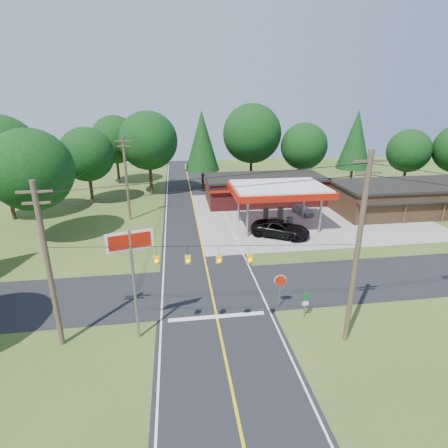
{
  "coord_description": "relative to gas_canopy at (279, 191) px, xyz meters",
  "views": [
    {
      "loc": [
        -2.33,
        -23.5,
        13.87
      ],
      "look_at": [
        2.0,
        7.0,
        2.8
      ],
      "focal_mm": 28.0,
      "sensor_mm": 36.0,
      "label": 1
    }
  ],
  "objects": [
    {
      "name": "sedan_car",
      "position": [
        4.53,
        4.0,
        -3.66
      ],
      "size": [
        4.35,
        4.35,
        1.21
      ],
      "primitive_type": "imported",
      "rotation": [
        0.0,
        0.0,
        0.26
      ],
      "color": "silver",
      "rests_on": "ground"
    },
    {
      "name": "convenience_store",
      "position": [
        1.0,
        9.98,
        -2.35
      ],
      "size": [
        16.4,
        7.55,
        3.8
      ],
      "color": "maroon",
      "rests_on": "ground"
    },
    {
      "name": "main_highway",
      "position": [
        -9.0,
        -13.0,
        -4.26
      ],
      "size": [
        8.0,
        120.0,
        0.02
      ],
      "primitive_type": "cube",
      "color": "black",
      "rests_on": "ground"
    },
    {
      "name": "suv_car",
      "position": [
        -0.5,
        -3.0,
        -3.42
      ],
      "size": [
        8.34,
        8.34,
        1.7
      ],
      "primitive_type": "imported",
      "rotation": [
        0.0,
        0.0,
        1.05
      ],
      "color": "black",
      "rests_on": "ground"
    },
    {
      "name": "octagonal_stop_sign",
      "position": [
        -4.5,
        -16.01,
        -2.37
      ],
      "size": [
        0.87,
        0.23,
        2.54
      ],
      "color": "gray",
      "rests_on": "ground"
    },
    {
      "name": "utility_pole_near_right",
      "position": [
        -1.5,
        -20.0,
        1.69
      ],
      "size": [
        1.8,
        0.3,
        11.5
      ],
      "color": "#473828",
      "rests_on": "ground"
    },
    {
      "name": "utility_pole_north",
      "position": [
        -15.5,
        22.0,
        0.48
      ],
      "size": [
        0.3,
        0.3,
        9.5
      ],
      "color": "#473828",
      "rests_on": "ground"
    },
    {
      "name": "gas_canopy",
      "position": [
        0.0,
        0.0,
        0.0
      ],
      "size": [
        10.6,
        7.4,
        4.88
      ],
      "color": "gray",
      "rests_on": "ground"
    },
    {
      "name": "cross_road",
      "position": [
        -9.0,
        -13.0,
        -4.25
      ],
      "size": [
        70.0,
        7.0,
        0.02
      ],
      "primitive_type": "cube",
      "color": "black",
      "rests_on": "ground"
    },
    {
      "name": "utility_pole_far_left",
      "position": [
        -17.0,
        5.0,
        0.93
      ],
      "size": [
        1.8,
        0.3,
        10.0
      ],
      "color": "#473828",
      "rests_on": "ground"
    },
    {
      "name": "treeline_backdrop",
      "position": [
        -8.18,
        11.01,
        3.22
      ],
      "size": [
        70.27,
        51.59,
        13.3
      ],
      "color": "#332316",
      "rests_on": "ground"
    },
    {
      "name": "lane_center_yellow",
      "position": [
        -9.0,
        -13.0,
        -4.24
      ],
      "size": [
        0.15,
        110.0,
        0.0
      ],
      "primitive_type": "cube",
      "color": "yellow",
      "rests_on": "main_highway"
    },
    {
      "name": "overhead_beacons",
      "position": [
        -10.0,
        -19.0,
        1.95
      ],
      "size": [
        17.04,
        2.04,
        1.03
      ],
      "color": "black",
      "rests_on": "ground"
    },
    {
      "name": "ground",
      "position": [
        -9.0,
        -13.0,
        -4.27
      ],
      "size": [
        120.0,
        120.0,
        0.0
      ],
      "primitive_type": "plane",
      "color": "#34501C",
      "rests_on": "ground"
    },
    {
      "name": "strip_building",
      "position": [
        19.0,
        2.98,
        -2.35
      ],
      "size": [
        20.4,
        8.75,
        3.8
      ],
      "color": "#301F13",
      "rests_on": "ground"
    },
    {
      "name": "utility_pole_near_left",
      "position": [
        -18.5,
        -18.0,
        0.93
      ],
      "size": [
        1.8,
        0.3,
        10.0
      ],
      "color": "#473828",
      "rests_on": "ground"
    },
    {
      "name": "big_stop_sign",
      "position": [
        -14.0,
        -18.01,
        1.02
      ],
      "size": [
        2.56,
        0.75,
        7.08
      ],
      "color": "gray",
      "rests_on": "ground"
    },
    {
      "name": "route_sign_post",
      "position": [
        -3.2,
        -17.51,
        -3.0
      ],
      "size": [
        0.44,
        0.09,
        2.13
      ],
      "color": "gray",
      "rests_on": "ground"
    }
  ]
}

